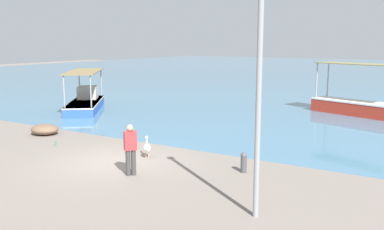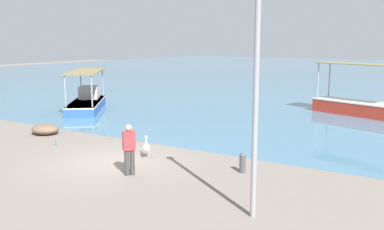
% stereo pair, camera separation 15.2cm
% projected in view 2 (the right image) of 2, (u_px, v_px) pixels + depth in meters
% --- Properties ---
extents(ground, '(120.00, 120.00, 0.00)m').
position_uv_depth(ground, '(113.00, 162.00, 15.51)').
color(ground, slate).
extents(harbor_water, '(110.00, 90.00, 0.00)m').
position_uv_depth(harbor_water, '(364.00, 74.00, 55.66)').
color(harbor_water, teal).
rests_on(harbor_water, ground).
extents(fishing_boat_far_left, '(4.88, 5.68, 2.46)m').
position_uv_depth(fishing_boat_far_left, '(87.00, 101.00, 27.17)').
color(fishing_boat_far_left, blue).
rests_on(fishing_boat_far_left, harbor_water).
extents(fishing_boat_far_right, '(5.99, 3.30, 3.02)m').
position_uv_depth(fishing_boat_far_right, '(362.00, 106.00, 24.99)').
color(fishing_boat_far_right, red).
rests_on(fishing_boat_far_right, harbor_water).
extents(pelican, '(0.61, 0.69, 0.80)m').
position_uv_depth(pelican, '(146.00, 148.00, 16.06)').
color(pelican, '#E0997A').
rests_on(pelican, ground).
extents(lamp_post, '(0.28, 0.28, 6.08)m').
position_uv_depth(lamp_post, '(256.00, 81.00, 10.13)').
color(lamp_post, gray).
rests_on(lamp_post, ground).
extents(mooring_bollard, '(0.22, 0.22, 0.69)m').
position_uv_depth(mooring_bollard, '(243.00, 162.00, 14.23)').
color(mooring_bollard, '#47474C').
rests_on(mooring_bollard, ground).
extents(fisherman_standing, '(0.42, 0.45, 1.69)m').
position_uv_depth(fisherman_standing, '(129.00, 148.00, 13.86)').
color(fisherman_standing, '#3C3B3A').
rests_on(fisherman_standing, ground).
extents(net_pile, '(1.36, 1.15, 0.49)m').
position_uv_depth(net_pile, '(45.00, 129.00, 20.06)').
color(net_pile, brown).
rests_on(net_pile, ground).
extents(glass_bottle, '(0.07, 0.07, 0.27)m').
position_uv_depth(glass_bottle, '(56.00, 143.00, 17.85)').
color(glass_bottle, '#3F7F4C').
rests_on(glass_bottle, ground).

